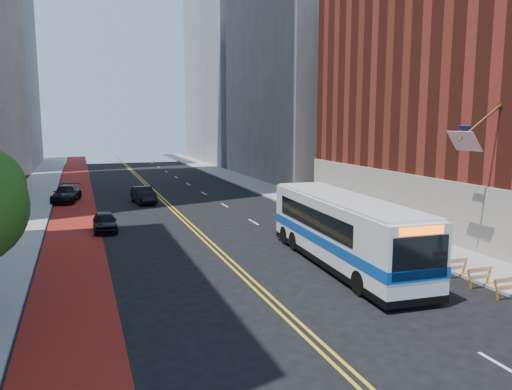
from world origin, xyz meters
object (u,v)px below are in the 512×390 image
object	(u,v)px
transit_bus	(343,230)
car_a	(105,222)
car_b	(143,195)
car_c	(66,194)

from	to	relation	value
transit_bus	car_a	bearing A→B (deg)	134.77
car_a	car_b	world-z (taller)	car_b
car_b	transit_bus	bearing A→B (deg)	-78.64
transit_bus	car_c	bearing A→B (deg)	120.54
transit_bus	car_c	distance (m)	30.93
car_a	car_c	world-z (taller)	car_c
car_b	car_a	bearing A→B (deg)	-115.57
car_a	car_c	bearing A→B (deg)	101.09
car_a	car_c	distance (m)	14.77
car_c	car_b	bearing A→B (deg)	-15.47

